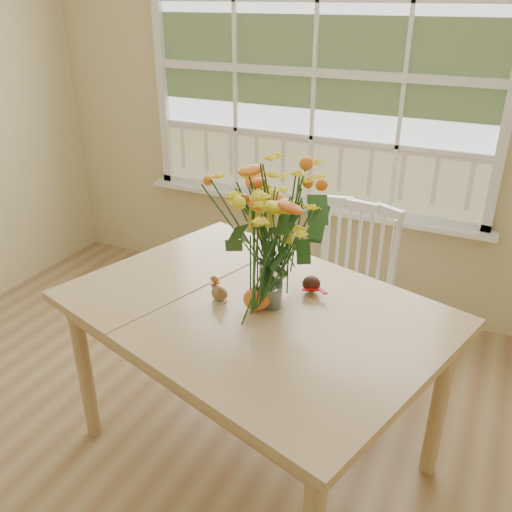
% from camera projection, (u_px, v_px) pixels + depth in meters
% --- Properties ---
extents(wall_back, '(4.00, 0.02, 2.70)m').
position_uv_depth(wall_back, '(315.00, 105.00, 3.43)').
color(wall_back, beige).
rests_on(wall_back, floor).
extents(window, '(2.42, 0.12, 1.74)m').
position_uv_depth(window, '(314.00, 76.00, 3.32)').
color(window, silver).
rests_on(window, wall_back).
extents(dining_table, '(1.77, 1.48, 0.82)m').
position_uv_depth(dining_table, '(254.00, 324.00, 2.30)').
color(dining_table, tan).
rests_on(dining_table, floor).
extents(windsor_chair, '(0.50, 0.48, 0.98)m').
position_uv_depth(windsor_chair, '(349.00, 286.00, 2.96)').
color(windsor_chair, white).
rests_on(windsor_chair, floor).
extents(flower_vase, '(0.45, 0.45, 0.54)m').
position_uv_depth(flower_vase, '(272.00, 234.00, 2.12)').
color(flower_vase, white).
rests_on(flower_vase, dining_table).
extents(pumpkin, '(0.11, 0.11, 0.09)m').
position_uv_depth(pumpkin, '(257.00, 300.00, 2.21)').
color(pumpkin, orange).
rests_on(pumpkin, dining_table).
extents(turkey_figurine, '(0.09, 0.08, 0.10)m').
position_uv_depth(turkey_figurine, '(219.00, 293.00, 2.27)').
color(turkey_figurine, '#CCB78C').
rests_on(turkey_figurine, dining_table).
extents(dark_gourd, '(0.13, 0.08, 0.07)m').
position_uv_depth(dark_gourd, '(311.00, 285.00, 2.35)').
color(dark_gourd, '#38160F').
rests_on(dark_gourd, dining_table).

